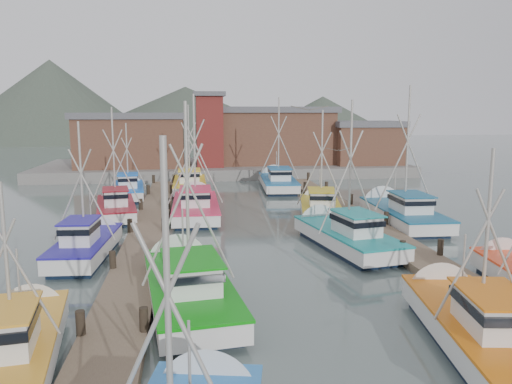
{
  "coord_description": "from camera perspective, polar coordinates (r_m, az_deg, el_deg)",
  "views": [
    {
      "loc": [
        -4.43,
        -24.78,
        7.51
      ],
      "look_at": [
        -0.35,
        5.39,
        2.6
      ],
      "focal_mm": 35.0,
      "sensor_mm": 36.0,
      "label": 1
    }
  ],
  "objects": [
    {
      "name": "lookout_tower",
      "position": [
        57.86,
        -5.34,
        7.18
      ],
      "size": [
        3.6,
        3.6,
        8.5
      ],
      "color": "maroon",
      "rests_on": "quay"
    },
    {
      "name": "boat_11",
      "position": [
        35.61,
        16.11,
        -2.25
      ],
      "size": [
        4.14,
        9.96,
        10.12
      ],
      "rotation": [
        0.0,
        0.0,
        -0.03
      ],
      "color": "black",
      "rests_on": "ground"
    },
    {
      "name": "boat_1",
      "position": [
        18.3,
        23.37,
        -13.55
      ],
      "size": [
        3.91,
        8.91,
        7.15
      ],
      "rotation": [
        0.0,
        0.0,
        -0.16
      ],
      "color": "black",
      "rests_on": "ground"
    },
    {
      "name": "dock_right",
      "position": [
        31.85,
        13.59,
        -4.35
      ],
      "size": [
        2.3,
        46.0,
        1.5
      ],
      "color": "brown",
      "rests_on": "ground"
    },
    {
      "name": "dock_left",
      "position": [
        29.84,
        -12.46,
        -5.22
      ],
      "size": [
        2.3,
        46.0,
        1.5
      ],
      "color": "brown",
      "rests_on": "ground"
    },
    {
      "name": "shed_right",
      "position": [
        62.67,
        12.36,
        5.59
      ],
      "size": [
        8.48,
        6.36,
        5.2
      ],
      "color": "brown",
      "rests_on": "quay"
    },
    {
      "name": "ground",
      "position": [
        26.27,
        2.35,
        -7.46
      ],
      "size": [
        260.0,
        260.0,
        0.0
      ],
      "primitive_type": "plane",
      "color": "#51615D",
      "rests_on": "ground"
    },
    {
      "name": "boat_13",
      "position": [
        49.29,
        2.47,
        1.19
      ],
      "size": [
        3.97,
        10.13,
        9.79
      ],
      "rotation": [
        0.0,
        0.0,
        -0.07
      ],
      "color": "black",
      "rests_on": "ground"
    },
    {
      "name": "shed_left",
      "position": [
        60.22,
        -14.04,
        5.87
      ],
      "size": [
        12.72,
        8.48,
        6.2
      ],
      "color": "brown",
      "rests_on": "quay"
    },
    {
      "name": "boat_8",
      "position": [
        36.77,
        -6.93,
        -1.61
      ],
      "size": [
        3.94,
        10.12,
        9.67
      ],
      "rotation": [
        0.0,
        0.0,
        -0.01
      ],
      "color": "black",
      "rests_on": "ground"
    },
    {
      "name": "gull_near",
      "position": [
        20.8,
        6.13,
        9.45
      ],
      "size": [
        1.54,
        0.6,
        0.24
      ],
      "rotation": [
        0.0,
        0.0,
        -0.0
      ],
      "color": "gray",
      "rests_on": "ground"
    },
    {
      "name": "boat_2",
      "position": [
        17.12,
        -25.57,
        -15.31
      ],
      "size": [
        3.3,
        7.89,
        6.17
      ],
      "rotation": [
        0.0,
        0.0,
        0.13
      ],
      "color": "black",
      "rests_on": "ground"
    },
    {
      "name": "shed_center",
      "position": [
        62.72,
        1.88,
        6.57
      ],
      "size": [
        14.84,
        9.54,
        6.9
      ],
      "color": "brown",
      "rests_on": "quay"
    },
    {
      "name": "boat_5",
      "position": [
        28.46,
        9.82,
        -4.86
      ],
      "size": [
        4.28,
        9.37,
        8.9
      ],
      "rotation": [
        0.0,
        0.0,
        0.18
      ],
      "color": "black",
      "rests_on": "ground"
    },
    {
      "name": "quay",
      "position": [
        62.32,
        -3.59,
        2.77
      ],
      "size": [
        44.0,
        16.0,
        1.2
      ],
      "primitive_type": "cube",
      "color": "gray",
      "rests_on": "ground"
    },
    {
      "name": "boat_10",
      "position": [
        37.4,
        -15.73,
        -1.71
      ],
      "size": [
        3.72,
        8.45,
        8.46
      ],
      "rotation": [
        0.0,
        0.0,
        0.16
      ],
      "color": "black",
      "rests_on": "ground"
    },
    {
      "name": "boat_6",
      "position": [
        27.56,
        -18.63,
        -5.68
      ],
      "size": [
        3.1,
        7.78,
        7.59
      ],
      "rotation": [
        0.0,
        0.0,
        -0.07
      ],
      "color": "black",
      "rests_on": "ground"
    },
    {
      "name": "boat_12",
      "position": [
        48.02,
        -7.58,
        0.9
      ],
      "size": [
        3.65,
        9.44,
        8.97
      ],
      "rotation": [
        0.0,
        0.0,
        -0.01
      ],
      "color": "black",
      "rests_on": "ground"
    },
    {
      "name": "gull_far",
      "position": [
        29.48,
        9.41,
        4.79
      ],
      "size": [
        1.55,
        0.64,
        0.24
      ],
      "rotation": [
        0.0,
        0.0,
        0.17
      ],
      "color": "gray",
      "rests_on": "ground"
    },
    {
      "name": "distant_hills",
      "position": [
        147.79,
        -10.99,
        6.08
      ],
      "size": [
        175.0,
        140.0,
        42.0
      ],
      "color": "#444E41",
      "rests_on": "ground"
    },
    {
      "name": "boat_9",
      "position": [
        35.99,
        7.34,
        -1.86
      ],
      "size": [
        4.29,
        8.99,
        8.34
      ],
      "rotation": [
        0.0,
        0.0,
        -0.2
      ],
      "color": "black",
      "rests_on": "ground"
    },
    {
      "name": "boat_4",
      "position": [
        20.47,
        -7.9,
        -10.42
      ],
      "size": [
        4.11,
        9.83,
        8.74
      ],
      "rotation": [
        0.0,
        0.0,
        0.13
      ],
      "color": "black",
      "rests_on": "ground"
    },
    {
      "name": "boat_14",
      "position": [
        45.6,
        -14.35,
        0.25
      ],
      "size": [
        3.27,
        8.34,
        7.18
      ],
      "rotation": [
        0.0,
        0.0,
        0.1
      ],
      "color": "black",
      "rests_on": "ground"
    }
  ]
}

